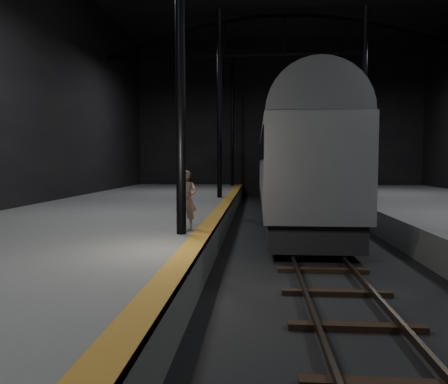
# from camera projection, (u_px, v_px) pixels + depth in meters

# --- Properties ---
(ground) EXTENTS (44.00, 44.00, 0.00)m
(ground) POSITION_uv_depth(u_px,v_px,m) (306.00, 244.00, 15.60)
(ground) COLOR black
(ground) RESTS_ON ground
(platform_left) EXTENTS (9.00, 43.80, 1.00)m
(platform_left) POSITION_uv_depth(u_px,v_px,m) (101.00, 228.00, 16.13)
(platform_left) COLOR #585855
(platform_left) RESTS_ON ground
(tactile_strip) EXTENTS (0.50, 43.80, 0.01)m
(tactile_strip) POSITION_uv_depth(u_px,v_px,m) (216.00, 216.00, 15.77)
(tactile_strip) COLOR #8C5F19
(tactile_strip) RESTS_ON platform_left
(track) EXTENTS (2.40, 43.00, 0.24)m
(track) POSITION_uv_depth(u_px,v_px,m) (306.00, 243.00, 15.59)
(track) COLOR #3F3328
(track) RESTS_ON ground
(train) EXTENTS (3.24, 21.64, 5.79)m
(train) POSITION_uv_depth(u_px,v_px,m) (291.00, 156.00, 22.87)
(train) COLOR #ACAFB5
(train) RESTS_ON ground
(woman) EXTENTS (0.64, 0.43, 1.72)m
(woman) POSITION_uv_depth(u_px,v_px,m) (186.00, 200.00, 12.59)
(woman) COLOR tan
(woman) RESTS_ON platform_left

